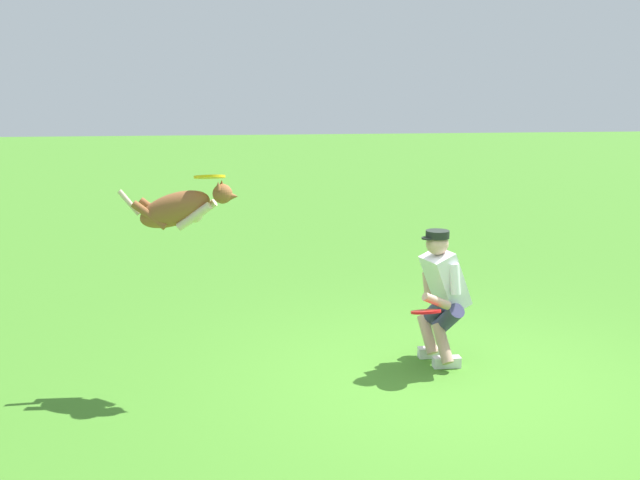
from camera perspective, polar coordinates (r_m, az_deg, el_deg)
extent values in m
plane|color=#438027|center=(7.06, 9.44, -10.48)|extent=(60.00, 60.00, 0.00)
cube|color=silver|center=(7.64, 8.29, -8.26)|extent=(0.26, 0.10, 0.10)
cylinder|color=tan|center=(7.55, 8.00, -6.96)|extent=(0.19, 0.33, 0.37)
cylinder|color=#37375B|center=(7.50, 8.53, -5.32)|extent=(0.25, 0.43, 0.37)
cube|color=silver|center=(7.42, 9.39, -8.93)|extent=(0.26, 0.10, 0.10)
cylinder|color=tan|center=(7.33, 9.11, -7.61)|extent=(0.19, 0.33, 0.37)
cylinder|color=#37375B|center=(7.30, 9.49, -5.83)|extent=(0.25, 0.43, 0.37)
cube|color=white|center=(7.32, 9.29, -2.96)|extent=(0.48, 0.44, 0.58)
cylinder|color=white|center=(7.46, 8.38, -2.17)|extent=(0.12, 0.16, 0.29)
cylinder|color=white|center=(7.13, 10.01, -2.90)|extent=(0.12, 0.16, 0.29)
cylinder|color=tan|center=(7.06, 8.66, -4.52)|extent=(0.30, 0.15, 0.19)
cylinder|color=tan|center=(7.50, 8.00, -3.35)|extent=(0.12, 0.16, 0.27)
sphere|color=tan|center=(7.18, 8.71, -0.27)|extent=(0.21, 0.21, 0.21)
cylinder|color=black|center=(7.16, 8.73, 0.43)|extent=(0.22, 0.22, 0.07)
cylinder|color=black|center=(7.12, 8.03, 0.13)|extent=(0.12, 0.12, 0.02)
ellipsoid|color=#925930|center=(6.73, -10.75, 2.25)|extent=(0.76, 0.45, 0.47)
ellipsoid|color=beige|center=(6.68, -9.27, 1.99)|extent=(0.14, 0.19, 0.17)
sphere|color=#925930|center=(6.58, -7.26, 3.43)|extent=(0.17, 0.17, 0.17)
cone|color=#925930|center=(6.56, -6.49, 3.25)|extent=(0.11, 0.11, 0.09)
cone|color=#925930|center=(6.52, -7.57, 4.01)|extent=(0.06, 0.06, 0.07)
cone|color=#925930|center=(6.63, -7.32, 4.14)|extent=(0.06, 0.06, 0.07)
cylinder|color=beige|center=(6.60, -9.34, 1.75)|extent=(0.33, 0.15, 0.25)
cylinder|color=beige|center=(6.75, -8.93, 2.00)|extent=(0.33, 0.15, 0.25)
cylinder|color=#925930|center=(6.72, -12.55, 1.81)|extent=(0.33, 0.15, 0.25)
cylinder|color=#925930|center=(6.88, -12.08, 2.06)|extent=(0.33, 0.15, 0.25)
cylinder|color=beige|center=(6.86, -14.01, 2.72)|extent=(0.21, 0.09, 0.23)
cylinder|color=yellow|center=(6.62, -8.21, 4.67)|extent=(0.32, 0.32, 0.08)
cylinder|color=red|center=(7.01, 7.88, -5.30)|extent=(0.32, 0.32, 0.08)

